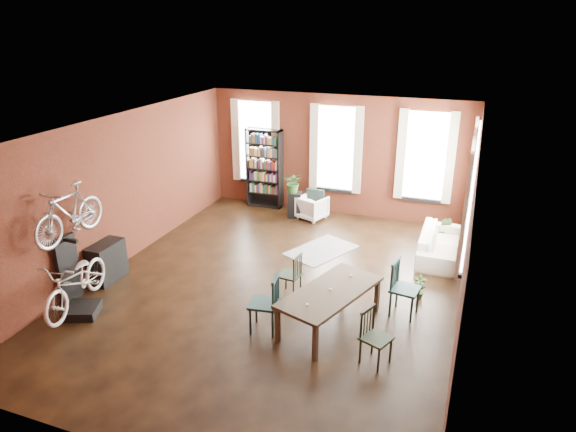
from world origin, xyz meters
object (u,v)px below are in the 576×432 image
at_px(dining_chair_d, 405,289).
at_px(cream_sofa, 440,239).
at_px(white_armchair, 312,206).
at_px(bicycle_floor, 73,259).
at_px(console_table, 107,262).
at_px(dining_chair_b, 290,275).
at_px(plant_stand, 295,205).
at_px(bookshelf, 264,168).
at_px(dining_table, 330,308).
at_px(dining_chair_c, 376,338).
at_px(dining_chair_a, 264,303).
at_px(bike_trainer, 82,310).

height_order(dining_chair_d, cream_sofa, dining_chair_d).
height_order(white_armchair, bicycle_floor, bicycle_floor).
bearing_deg(console_table, cream_sofa, 29.33).
bearing_deg(dining_chair_b, dining_chair_d, 97.54).
xyz_separation_m(cream_sofa, console_table, (-6.23, -3.50, -0.01)).
height_order(dining_chair_b, console_table, dining_chair_b).
bearing_deg(plant_stand, bookshelf, 153.94).
height_order(dining_chair_b, plant_stand, dining_chair_b).
bearing_deg(bookshelf, bicycle_floor, -97.78).
height_order(dining_table, bicycle_floor, bicycle_floor).
xyz_separation_m(dining_table, white_armchair, (-1.86, 4.76, 0.00)).
relative_size(dining_table, cream_sofa, 0.97).
height_order(dining_chair_c, plant_stand, dining_chair_c).
xyz_separation_m(dining_chair_a, bike_trainer, (-3.28, -0.71, -0.43)).
distance_m(dining_chair_b, console_table, 3.76).
xyz_separation_m(dining_table, dining_chair_a, (-1.01, -0.51, 0.17)).
distance_m(dining_chair_c, bike_trainer, 5.27).
bearing_deg(white_armchair, dining_chair_b, 121.74).
distance_m(dining_table, bicycle_floor, 4.55).
bearing_deg(dining_chair_b, dining_table, 59.39).
relative_size(dining_table, bike_trainer, 3.52).
xyz_separation_m(dining_chair_c, plant_stand, (-3.28, 5.46, -0.11)).
distance_m(white_armchair, console_table, 5.51).
bearing_deg(dining_chair_d, white_armchair, 45.98).
bearing_deg(dining_chair_b, bookshelf, -145.44).
relative_size(cream_sofa, plant_stand, 3.04).
bearing_deg(dining_chair_c, dining_chair_a, 105.20).
xyz_separation_m(console_table, bicycle_floor, (0.40, -1.26, 0.71)).
relative_size(dining_chair_a, plant_stand, 1.51).
bearing_deg(dining_chair_c, cream_sofa, 14.55).
xyz_separation_m(dining_table, bookshelf, (-3.43, 5.24, 0.76)).
xyz_separation_m(dining_chair_d, bicycle_floor, (-5.46, -2.03, 0.59)).
bearing_deg(dining_chair_a, white_armchair, -179.59).
relative_size(dining_chair_c, white_armchair, 1.30).
bearing_deg(console_table, bicycle_floor, -72.52).
relative_size(dining_chair_a, console_table, 1.29).
xyz_separation_m(dining_table, dining_chair_d, (1.15, 0.82, 0.17)).
bearing_deg(dining_chair_c, dining_chair_b, 74.57).
bearing_deg(cream_sofa, dining_chair_a, 148.00).
distance_m(console_table, bicycle_floor, 1.50).
relative_size(dining_table, plant_stand, 2.95).
bearing_deg(console_table, dining_table, -0.53).
height_order(dining_chair_c, cream_sofa, dining_chair_c).
bearing_deg(bookshelf, dining_chair_c, -53.84).
relative_size(bookshelf, console_table, 2.75).
distance_m(dining_chair_c, bookshelf, 7.45).
relative_size(dining_table, bicycle_floor, 1.07).
relative_size(dining_chair_b, cream_sofa, 0.41).
xyz_separation_m(bookshelf, bike_trainer, (-0.86, -6.47, -1.02)).
relative_size(dining_chair_c, bookshelf, 0.41).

